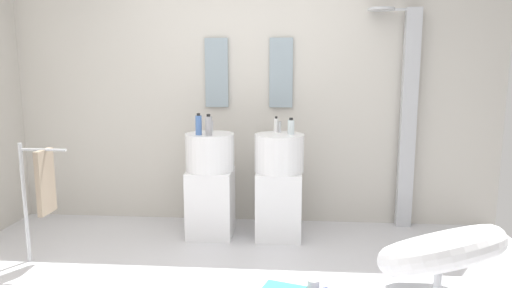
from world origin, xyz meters
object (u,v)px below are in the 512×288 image
object	(u,v)px
pedestal_sink_left	(210,183)
pedestal_sink_right	(279,184)
soap_bottle_clear	(291,127)
soap_bottle_white	(276,125)
lounge_chair	(439,258)
soap_bottle_grey	(209,126)
shower_column	(407,115)
towel_rack	(42,184)
soap_bottle_blue	(199,125)
coffee_mug	(313,286)

from	to	relation	value
pedestal_sink_left	pedestal_sink_right	world-z (taller)	same
soap_bottle_clear	soap_bottle_white	world-z (taller)	soap_bottle_clear
lounge_chair	soap_bottle_grey	distance (m)	2.08
shower_column	towel_rack	size ratio (longest dim) A/B	2.16
soap_bottle_clear	soap_bottle_blue	xyz separation A→B (m)	(-0.80, -0.09, 0.02)
coffee_mug	soap_bottle_grey	distance (m)	1.61
soap_bottle_grey	soap_bottle_white	world-z (taller)	soap_bottle_grey
pedestal_sink_left	soap_bottle_blue	bearing A→B (deg)	-132.79
pedestal_sink_right	shower_column	bearing A→B (deg)	17.98
towel_rack	soap_bottle_clear	distance (m)	2.06
soap_bottle_grey	soap_bottle_clear	world-z (taller)	soap_bottle_grey
lounge_chair	soap_bottle_clear	xyz separation A→B (m)	(-0.93, 1.22, 0.65)
towel_rack	soap_bottle_blue	xyz separation A→B (m)	(1.11, 0.60, 0.40)
shower_column	pedestal_sink_left	bearing A→B (deg)	-167.99
pedestal_sink_left	towel_rack	xyz separation A→B (m)	(-1.19, -0.69, 0.14)
lounge_chair	coffee_mug	size ratio (longest dim) A/B	11.40
coffee_mug	soap_bottle_white	bearing A→B (deg)	104.09
soap_bottle_grey	towel_rack	bearing A→B (deg)	-154.64
soap_bottle_grey	soap_bottle_blue	distance (m)	0.10
pedestal_sink_right	coffee_mug	xyz separation A→B (m)	(0.27, -1.06, -0.43)
towel_rack	coffee_mug	size ratio (longest dim) A/B	9.85
shower_column	soap_bottle_grey	world-z (taller)	shower_column
soap_bottle_grey	soap_bottle_blue	size ratio (longest dim) A/B	0.99
pedestal_sink_right	soap_bottle_clear	xyz separation A→B (m)	(0.10, 0.01, 0.52)
coffee_mug	soap_bottle_clear	size ratio (longest dim) A/B	0.66
soap_bottle_blue	towel_rack	bearing A→B (deg)	-151.39
lounge_chair	soap_bottle_blue	xyz separation A→B (m)	(-1.73, 1.13, 0.68)
pedestal_sink_left	soap_bottle_grey	size ratio (longest dim) A/B	5.60
towel_rack	lounge_chair	bearing A→B (deg)	-10.43
pedestal_sink_left	soap_bottle_grey	world-z (taller)	soap_bottle_grey
pedestal_sink_left	lounge_chair	bearing A→B (deg)	-36.31
coffee_mug	soap_bottle_clear	bearing A→B (deg)	98.88
shower_column	towel_rack	distance (m)	3.20
towel_rack	soap_bottle_clear	bearing A→B (deg)	20.11
towel_rack	coffee_mug	distance (m)	2.18
lounge_chair	soap_bottle_blue	distance (m)	2.17
pedestal_sink_right	lounge_chair	distance (m)	1.60
shower_column	soap_bottle_clear	size ratio (longest dim) A/B	14.08
pedestal_sink_right	coffee_mug	world-z (taller)	pedestal_sink_right
soap_bottle_clear	towel_rack	bearing A→B (deg)	-159.89
coffee_mug	soap_bottle_grey	size ratio (longest dim) A/B	0.52
pedestal_sink_left	pedestal_sink_right	xyz separation A→B (m)	(0.62, 0.00, 0.00)
soap_bottle_white	soap_bottle_clear	bearing A→B (deg)	-43.83
coffee_mug	pedestal_sink_right	bearing A→B (deg)	104.14
soap_bottle_clear	lounge_chair	bearing A→B (deg)	-52.65
shower_column	soap_bottle_clear	distance (m)	1.14
pedestal_sink_left	coffee_mug	distance (m)	1.45
soap_bottle_grey	soap_bottle_white	xyz separation A→B (m)	(0.57, 0.26, -0.02)
pedestal_sink_right	shower_column	size ratio (longest dim) A/B	0.51
pedestal_sink_right	lounge_chair	xyz separation A→B (m)	(1.03, -1.21, -0.14)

